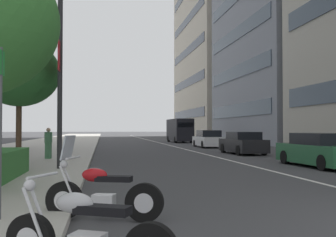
# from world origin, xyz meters

# --- Properties ---
(sidewalk_right_plaza) EXTENTS (160.00, 8.71, 0.15)m
(sidewalk_right_plaza) POSITION_xyz_m (30.00, 11.27, 0.07)
(sidewalk_right_plaza) COLOR #B2ADA3
(sidewalk_right_plaza) RESTS_ON ground
(lane_centre_stripe) EXTENTS (110.00, 0.16, 0.01)m
(lane_centre_stripe) POSITION_xyz_m (35.00, 0.00, 0.00)
(lane_centre_stripe) COLOR silver
(lane_centre_stripe) RESTS_ON ground
(motorcycle_nearest_camera) EXTENTS (1.05, 1.96, 1.08)m
(motorcycle_nearest_camera) POSITION_xyz_m (-0.03, 6.55, 0.41)
(motorcycle_nearest_camera) COLOR black
(motorcycle_nearest_camera) RESTS_ON ground
(motorcycle_under_tarp) EXTENTS (0.86, 2.07, 1.50)m
(motorcycle_under_tarp) POSITION_xyz_m (2.50, 6.38, 0.45)
(motorcycle_under_tarp) COLOR black
(motorcycle_under_tarp) RESTS_ON ground
(car_approaching_light) EXTENTS (4.71, 1.98, 1.43)m
(car_approaching_light) POSITION_xyz_m (11.14, -2.75, 0.68)
(car_approaching_light) COLOR #236038
(car_approaching_light) RESTS_ON ground
(car_following_behind) EXTENTS (4.35, 1.94, 1.41)m
(car_following_behind) POSITION_xyz_m (19.89, -2.43, 0.66)
(car_following_behind) COLOR black
(car_following_behind) RESTS_ON ground
(car_far_down_avenue) EXTENTS (4.49, 1.83, 1.47)m
(car_far_down_avenue) POSITION_xyz_m (29.08, -2.60, 0.69)
(car_far_down_avenue) COLOR silver
(car_far_down_avenue) RESTS_ON ground
(delivery_van_ahead) EXTENTS (6.18, 2.20, 2.72)m
(delivery_van_ahead) POSITION_xyz_m (42.02, -2.57, 1.45)
(delivery_van_ahead) COLOR black
(delivery_van_ahead) RESTS_ON ground
(parking_sign_by_curb) EXTENTS (0.32, 0.06, 2.79)m
(parking_sign_by_curb) POSITION_xyz_m (2.17, 8.01, 1.81)
(parking_sign_by_curb) COLOR #47494C
(parking_sign_by_curb) RESTS_ON sidewalk_right_plaza
(street_lamp_with_banners) EXTENTS (1.26, 2.71, 7.53)m
(street_lamp_with_banners) POSITION_xyz_m (10.62, 7.52, 4.72)
(street_lamp_with_banners) COLOR #232326
(street_lamp_with_banners) RESTS_ON sidewalk_right_plaza
(street_tree_far_plaza) EXTENTS (3.17, 3.17, 5.03)m
(street_tree_far_plaza) POSITION_xyz_m (11.98, 9.64, 3.83)
(street_tree_far_plaza) COLOR #473323
(street_tree_far_plaza) RESTS_ON sidewalk_right_plaza
(pedestrian_on_plaza) EXTENTS (0.44, 0.33, 1.51)m
(pedestrian_on_plaza) POSITION_xyz_m (15.73, 8.99, 0.90)
(pedestrian_on_plaza) COLOR #3F724C
(pedestrian_on_plaza) RESTS_ON sidewalk_right_plaza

